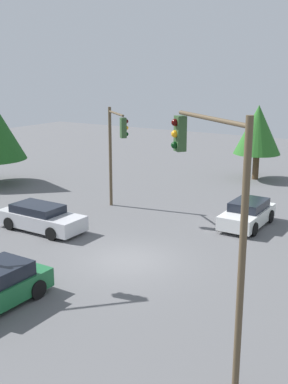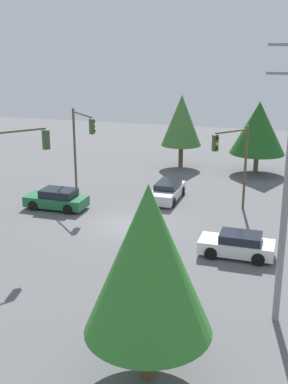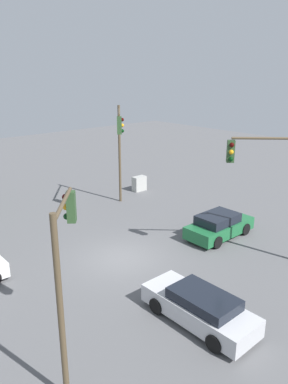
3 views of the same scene
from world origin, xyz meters
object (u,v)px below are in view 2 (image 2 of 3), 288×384
object	(u,v)px
sedan_white	(237,245)
traffic_signal_aux	(233,155)
sedan_silver	(167,191)
sedan_green	(57,199)
traffic_signal_main	(81,138)
traffic_signal_cross	(7,170)

from	to	relation	value
sedan_white	traffic_signal_aux	size ratio (longest dim) A/B	0.69
sedan_silver	traffic_signal_aux	world-z (taller)	traffic_signal_aux
sedan_green	traffic_signal_main	bearing A→B (deg)	-8.14
sedan_silver	traffic_signal_main	xyz separation A→B (m)	(6.39, 1.00, 3.79)
sedan_green	traffic_signal_cross	xyz separation A→B (m)	(-1.26, 7.59, 4.07)
sedan_silver	traffic_signal_aux	xyz separation A→B (m)	(-4.87, 1.23, 3.32)
sedan_green	traffic_signal_cross	bearing A→B (deg)	-170.60
traffic_signal_aux	sedan_white	bearing A→B (deg)	49.83
traffic_signal_main	sedan_white	bearing A→B (deg)	12.78
sedan_green	traffic_signal_aux	size ratio (longest dim) A/B	0.74
sedan_green	sedan_white	xyz separation A→B (m)	(-13.10, 4.26, -0.03)
sedan_white	traffic_signal_cross	world-z (taller)	traffic_signal_cross
sedan_white	sedan_silver	distance (m)	10.63
sedan_green	traffic_signal_main	distance (m)	5.06
traffic_signal_cross	traffic_signal_aux	distance (m)	15.00
sedan_green	sedan_silver	world-z (taller)	sedan_green
traffic_signal_aux	traffic_signal_main	bearing A→B (deg)	-51.83
traffic_signal_main	traffic_signal_cross	distance (m)	10.98
traffic_signal_main	sedan_green	bearing A→B (deg)	-54.22
sedan_white	traffic_signal_main	world-z (taller)	traffic_signal_main
sedan_silver	traffic_signal_aux	size ratio (longest dim) A/B	0.80
sedan_silver	traffic_signal_aux	bearing A→B (deg)	165.80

